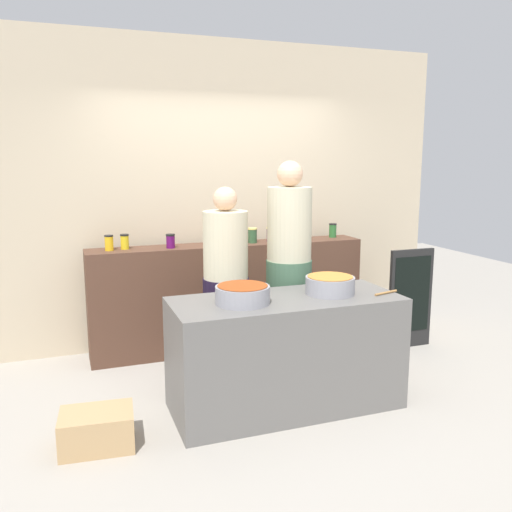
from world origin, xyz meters
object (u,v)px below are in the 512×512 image
Objects in this scene: bread_crate at (97,430)px; preserve_jar_1 at (125,242)px; preserve_jar_0 at (109,243)px; preserve_jar_3 at (218,239)px; preserve_jar_6 at (271,234)px; preserve_jar_8 at (305,233)px; wooden_spoon at (386,293)px; preserve_jar_5 at (252,235)px; preserve_jar_2 at (171,241)px; cooking_pot_center at (330,285)px; preserve_jar_9 at (333,230)px; preserve_jar_7 at (285,236)px; cook_in_cap at (289,280)px; cooking_pot_left at (243,295)px; chalkboard_sign at (410,298)px; preserve_jar_4 at (233,237)px; cook_with_tongs at (226,297)px.

preserve_jar_1 is at bearing 75.72° from bread_crate.
preserve_jar_1 is (0.14, 0.03, -0.00)m from preserve_jar_0.
preserve_jar_3 is 0.55m from preserve_jar_6.
preserve_jar_8 is (1.94, 0.02, -0.00)m from preserve_jar_0.
preserve_jar_3 is 0.45× the size of wooden_spoon.
preserve_jar_0 is at bearing 178.34° from preserve_jar_3.
preserve_jar_3 is at bearing -177.21° from preserve_jar_8.
preserve_jar_5 is 1.01× the size of preserve_jar_6.
cooking_pot_center is (0.95, -1.34, -0.19)m from preserve_jar_2.
cooking_pot_center is (1.49, -1.39, -0.20)m from preserve_jar_0.
preserve_jar_2 is at bearing -176.72° from preserve_jar_9.
preserve_jar_6 reaches higher than preserve_jar_8.
preserve_jar_8 is 0.28× the size of bread_crate.
cook_in_cap reaches higher than preserve_jar_7.
preserve_jar_0 is 0.36× the size of cooking_pot_left.
preserve_jar_0 is 0.14× the size of chalkboard_sign.
preserve_jar_1 is 1.32× the size of preserve_jar_3.
preserve_jar_3 is 0.70m from preserve_jar_7.
cooking_pot_center is (1.35, -1.42, -0.20)m from preserve_jar_1.
preserve_jar_4 is at bearing -178.33° from preserve_jar_6.
cook_with_tongs is (-0.64, 0.59, -0.18)m from cooking_pot_center.
preserve_jar_6 reaches higher than preserve_jar_0.
preserve_jar_2 is 0.56× the size of wooden_spoon.
preserve_jar_1 is 0.07× the size of cook_in_cap.
preserve_jar_4 is at bearing 103.52° from cooking_pot_center.
preserve_jar_7 is 0.58m from preserve_jar_9.
preserve_jar_6 is 0.39× the size of cooking_pot_center.
preserve_jar_3 reaches higher than bread_crate.
preserve_jar_4 is 0.86m from cook_in_cap.
preserve_jar_6 is 0.08× the size of cook_in_cap.
preserve_jar_5 is at bearing 43.04° from bread_crate.
preserve_jar_7 is at bearing 56.92° from cooking_pot_left.
preserve_jar_7 reaches higher than cooking_pot_left.
preserve_jar_9 reaches higher than preserve_jar_8.
preserve_jar_1 is 0.59× the size of wooden_spoon.
preserve_jar_7 reaches higher than wooden_spoon.
preserve_jar_1 reaches higher than preserve_jar_7.
preserve_jar_4 is 1.70m from wooden_spoon.
preserve_jar_1 is 1.06× the size of preserve_jar_2.
preserve_jar_6 is 1.59m from wooden_spoon.
preserve_jar_3 is at bearing 2.65° from preserve_jar_2.
wooden_spoon is at bearing -64.54° from preserve_jar_4.
preserve_jar_7 is (1.56, -0.04, -0.01)m from preserve_jar_1.
preserve_jar_9 is at bearing 3.28° from preserve_jar_2.
preserve_jar_8 is 0.34m from preserve_jar_9.
cooking_pot_center is at bearing 4.38° from bread_crate.
cook_with_tongs reaches higher than preserve_jar_9.
preserve_jar_9 is 2.12m from cooking_pot_left.
preserve_jar_2 is 0.99× the size of preserve_jar_8.
preserve_jar_2 is at bearing 111.68° from cook_with_tongs.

